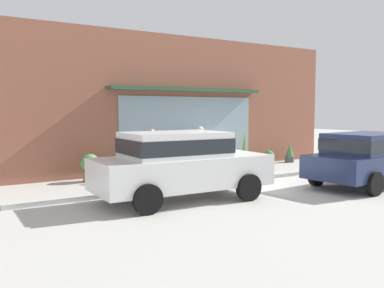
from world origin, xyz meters
name	(u,v)px	position (x,y,z in m)	size (l,w,h in m)	color
ground_plane	(237,181)	(0.00, 0.00, 0.00)	(60.00, 60.00, 0.00)	#B2AFA8
curb_strip	(241,180)	(0.00, -0.20, 0.06)	(14.00, 0.24, 0.12)	#B2B2AD
storefront	(184,105)	(0.00, 3.19, 2.45)	(14.00, 0.81, 4.98)	#935642
fire_hydrant	(196,166)	(-0.82, 1.15, 0.41)	(0.39, 0.35, 0.84)	red
pedestrian_with_handbag	(200,146)	(-0.27, 1.70, 0.99)	(0.46, 0.61, 1.68)	#333847
pedestrian_passerby	(152,150)	(-2.19, 1.63, 0.96)	(0.32, 0.44, 1.64)	#8E333D
parked_car_white	(180,162)	(-3.05, -1.54, 0.97)	(4.50, 2.13, 1.72)	white
parked_car_navy	(369,156)	(2.74, -2.83, 0.90)	(4.47, 2.24, 1.58)	navy
potted_plant_window_center	(90,166)	(-4.00, 2.37, 0.48)	(0.59, 0.59, 0.88)	#9E6042
potted_plant_by_entrance	(161,162)	(-1.30, 2.65, 0.39)	(0.40, 0.40, 0.82)	#9E6042
potted_plant_low_front	(124,167)	(-2.89, 2.27, 0.38)	(0.53, 0.53, 0.71)	#B7B2A3
potted_plant_near_hydrant	(244,150)	(2.43, 2.56, 0.66)	(0.29, 0.29, 1.38)	#9E6042
potted_plant_window_right	(290,153)	(4.88, 2.49, 0.37)	(0.39, 0.39, 0.78)	#4C4C51
potted_plant_doorstep	(269,158)	(3.54, 2.33, 0.29)	(0.42, 0.42, 0.59)	#33473D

